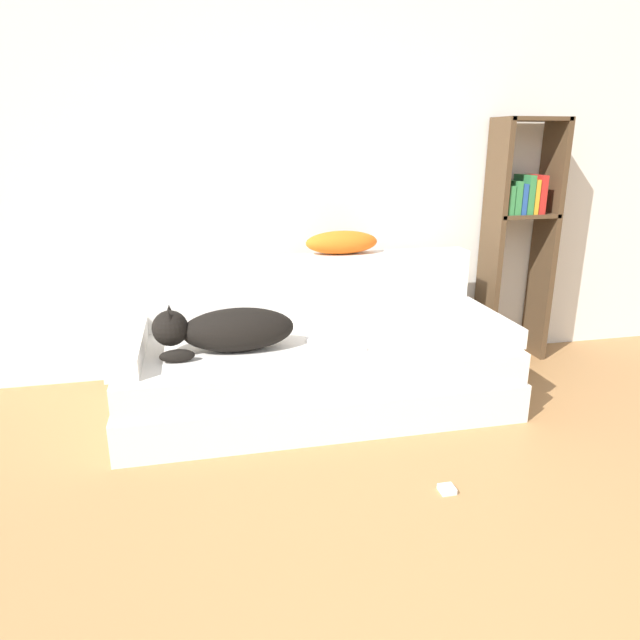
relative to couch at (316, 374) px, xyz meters
name	(u,v)px	position (x,y,z in m)	size (l,w,h in m)	color
wall_back	(322,152)	(0.18, 0.65, 1.16)	(7.98, 0.06, 2.70)	silver
couch	(316,374)	(0.00, 0.00, 0.00)	(2.09, 0.90, 0.38)	silver
couch_backrest	(303,289)	(0.00, 0.38, 0.39)	(2.05, 0.15, 0.40)	silver
couch_arm_left	(128,346)	(-0.97, -0.01, 0.25)	(0.15, 0.71, 0.11)	silver
couch_arm_right	(481,321)	(0.97, -0.01, 0.25)	(0.15, 0.71, 0.11)	silver
dog	(226,330)	(-0.48, -0.05, 0.31)	(0.71, 0.25, 0.25)	black
laptop	(336,344)	(0.09, -0.08, 0.20)	(0.32, 0.25, 0.02)	silver
throw_pillow	(342,242)	(0.24, 0.39, 0.66)	(0.43, 0.19, 0.14)	orange
bookshelf	(520,225)	(1.44, 0.47, 0.71)	(0.42, 0.26, 1.55)	#4C3823
power_adapter	(447,489)	(0.37, -0.93, -0.17)	(0.06, 0.06, 0.02)	silver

